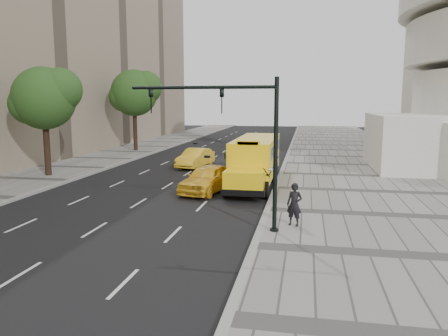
% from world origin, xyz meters
% --- Properties ---
extents(ground, '(140.00, 140.00, 0.00)m').
position_xyz_m(ground, '(0.00, 0.00, 0.00)').
color(ground, black).
rests_on(ground, ground).
extents(sidewalk_museum, '(12.00, 140.00, 0.15)m').
position_xyz_m(sidewalk_museum, '(12.00, 0.00, 0.07)').
color(sidewalk_museum, gray).
rests_on(sidewalk_museum, ground).
extents(sidewalk_far, '(6.00, 140.00, 0.15)m').
position_xyz_m(sidewalk_far, '(-11.00, 0.00, 0.07)').
color(sidewalk_far, gray).
rests_on(sidewalk_far, ground).
extents(curb_museum, '(0.30, 140.00, 0.15)m').
position_xyz_m(curb_museum, '(6.00, 0.00, 0.07)').
color(curb_museum, gray).
rests_on(curb_museum, ground).
extents(curb_far, '(0.30, 140.00, 0.15)m').
position_xyz_m(curb_far, '(-8.00, 0.00, 0.07)').
color(curb_far, gray).
rests_on(curb_far, ground).
extents(tree_b, '(4.97, 4.42, 7.86)m').
position_xyz_m(tree_b, '(-10.42, 1.54, 5.69)').
color(tree_b, black).
rests_on(tree_b, ground).
extents(tree_c, '(5.58, 4.96, 8.80)m').
position_xyz_m(tree_c, '(-10.41, 18.07, 6.36)').
color(tree_c, black).
rests_on(tree_c, ground).
extents(school_bus, '(2.96, 11.56, 3.19)m').
position_xyz_m(school_bus, '(4.50, 2.21, 1.76)').
color(school_bus, yellow).
rests_on(school_bus, ground).
extents(taxi_near, '(3.01, 5.23, 1.68)m').
position_xyz_m(taxi_near, '(2.00, -1.47, 0.84)').
color(taxi_near, yellow).
rests_on(taxi_near, ground).
extents(taxi_far, '(2.41, 4.91, 1.55)m').
position_xyz_m(taxi_far, '(-1.22, 8.14, 0.78)').
color(taxi_far, yellow).
rests_on(taxi_far, ground).
extents(pedestrian, '(0.78, 0.64, 1.85)m').
position_xyz_m(pedestrian, '(7.38, -8.26, 1.08)').
color(pedestrian, black).
rests_on(pedestrian, sidewalk_museum).
extents(traffic_signal, '(6.18, 0.36, 6.40)m').
position_xyz_m(traffic_signal, '(5.19, -9.21, 4.09)').
color(traffic_signal, black).
rests_on(traffic_signal, ground).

